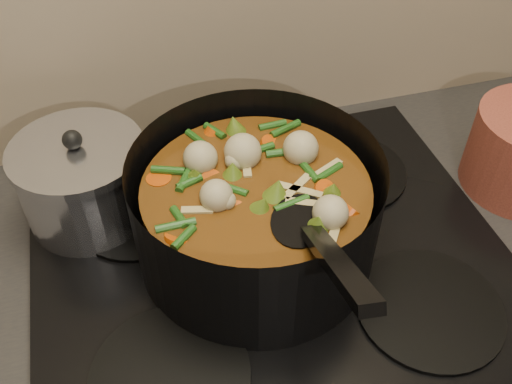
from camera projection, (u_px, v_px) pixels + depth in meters
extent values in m
cube|color=black|center=(272.00, 279.00, 0.79)|extent=(2.64, 0.64, 0.05)
cube|color=black|center=(273.00, 263.00, 0.76)|extent=(0.62, 0.54, 0.02)
cylinder|color=black|center=(170.00, 375.00, 0.63)|extent=(0.18, 0.18, 0.01)
cylinder|color=black|center=(430.00, 308.00, 0.70)|extent=(0.18, 0.18, 0.01)
cylinder|color=black|center=(139.00, 213.00, 0.81)|extent=(0.18, 0.18, 0.01)
cylinder|color=black|center=(347.00, 171.00, 0.87)|extent=(0.18, 0.18, 0.01)
cylinder|color=black|center=(256.00, 210.00, 0.71)|extent=(0.39, 0.39, 0.15)
cylinder|color=black|center=(256.00, 247.00, 0.76)|extent=(0.30, 0.30, 0.01)
cylinder|color=#643111|center=(256.00, 217.00, 0.72)|extent=(0.28, 0.28, 0.11)
cylinder|color=#E75F0A|center=(288.00, 182.00, 0.70)|extent=(0.03, 0.03, 0.03)
cylinder|color=#E75F0A|center=(268.00, 150.00, 0.74)|extent=(0.04, 0.04, 0.03)
cylinder|color=#E75F0A|center=(195.00, 151.00, 0.74)|extent=(0.04, 0.04, 0.03)
cylinder|color=#E75F0A|center=(210.00, 200.00, 0.67)|extent=(0.03, 0.04, 0.03)
cylinder|color=#E75F0A|center=(243.00, 244.00, 0.62)|extent=(0.04, 0.04, 0.03)
cylinder|color=#E75F0A|center=(284.00, 203.00, 0.67)|extent=(0.04, 0.04, 0.03)
cylinder|color=#E75F0A|center=(310.00, 172.00, 0.71)|extent=(0.04, 0.04, 0.03)
cylinder|color=#E75F0A|center=(264.00, 134.00, 0.76)|extent=(0.04, 0.03, 0.03)
cylinder|color=#E75F0A|center=(218.00, 171.00, 0.71)|extent=(0.04, 0.04, 0.03)
sphere|color=tan|center=(307.00, 170.00, 0.69)|extent=(0.04, 0.04, 0.04)
sphere|color=tan|center=(239.00, 147.00, 0.72)|extent=(0.04, 0.04, 0.04)
sphere|color=tan|center=(205.00, 195.00, 0.66)|extent=(0.04, 0.04, 0.04)
sphere|color=tan|center=(281.00, 216.00, 0.64)|extent=(0.04, 0.04, 0.04)
sphere|color=tan|center=(302.00, 163.00, 0.70)|extent=(0.04, 0.04, 0.04)
cone|color=#56711C|center=(209.00, 227.00, 0.63)|extent=(0.04, 0.04, 0.04)
cone|color=#56711C|center=(303.00, 227.00, 0.63)|extent=(0.04, 0.04, 0.04)
cone|color=#56711C|center=(323.00, 167.00, 0.70)|extent=(0.04, 0.04, 0.04)
cone|color=#56711C|center=(254.00, 137.00, 0.74)|extent=(0.04, 0.04, 0.04)
cone|color=#56711C|center=(187.00, 170.00, 0.70)|extent=(0.04, 0.04, 0.04)
cone|color=#56711C|center=(213.00, 229.00, 0.63)|extent=(0.04, 0.04, 0.04)
cone|color=#56711C|center=(307.00, 225.00, 0.63)|extent=(0.04, 0.04, 0.04)
cylinder|color=#215B1A|center=(275.00, 163.00, 0.71)|extent=(0.01, 0.04, 0.01)
cylinder|color=#215B1A|center=(238.00, 132.00, 0.76)|extent=(0.04, 0.03, 0.01)
cylinder|color=#215B1A|center=(199.00, 159.00, 0.72)|extent=(0.04, 0.02, 0.01)
cylinder|color=#215B1A|center=(201.00, 192.00, 0.67)|extent=(0.03, 0.04, 0.01)
cylinder|color=#215B1A|center=(232.00, 208.00, 0.66)|extent=(0.03, 0.04, 0.01)
cylinder|color=#215B1A|center=(270.00, 252.00, 0.61)|extent=(0.04, 0.02, 0.01)
cylinder|color=#215B1A|center=(316.00, 217.00, 0.64)|extent=(0.04, 0.03, 0.01)
cylinder|color=#215B1A|center=(311.00, 181.00, 0.69)|extent=(0.01, 0.04, 0.01)
cylinder|color=#215B1A|center=(281.00, 165.00, 0.71)|extent=(0.04, 0.03, 0.01)
cylinder|color=#215B1A|center=(252.00, 130.00, 0.76)|extent=(0.04, 0.02, 0.01)
cylinder|color=#215B1A|center=(207.00, 153.00, 0.73)|extent=(0.03, 0.04, 0.01)
cylinder|color=#215B1A|center=(201.00, 185.00, 0.68)|extent=(0.03, 0.04, 0.01)
cylinder|color=#215B1A|center=(227.00, 204.00, 0.66)|extent=(0.04, 0.02, 0.01)
cylinder|color=#215B1A|center=(252.00, 253.00, 0.61)|extent=(0.04, 0.03, 0.01)
cylinder|color=#215B1A|center=(307.00, 224.00, 0.64)|extent=(0.01, 0.04, 0.01)
cylinder|color=#215B1A|center=(312.00, 188.00, 0.68)|extent=(0.04, 0.03, 0.01)
cube|color=tan|center=(197.00, 171.00, 0.70)|extent=(0.04, 0.01, 0.00)
cube|color=tan|center=(216.00, 223.00, 0.64)|extent=(0.02, 0.05, 0.00)
cube|color=tan|center=(296.00, 223.00, 0.64)|extent=(0.04, 0.03, 0.00)
cube|color=tan|center=(315.00, 171.00, 0.70)|extent=(0.04, 0.04, 0.00)
cube|color=tan|center=(254.00, 145.00, 0.74)|extent=(0.03, 0.04, 0.00)
cube|color=tan|center=(196.00, 174.00, 0.70)|extent=(0.05, 0.02, 0.00)
cube|color=tan|center=(219.00, 224.00, 0.64)|extent=(0.01, 0.05, 0.00)
ellipsoid|color=black|center=(300.00, 222.00, 0.64)|extent=(0.10, 0.11, 0.01)
cube|color=black|center=(336.00, 263.00, 0.53)|extent=(0.04, 0.18, 0.11)
cylinder|color=silver|center=(85.00, 185.00, 0.78)|extent=(0.17, 0.17, 0.11)
cylinder|color=silver|center=(75.00, 151.00, 0.74)|extent=(0.18, 0.18, 0.01)
sphere|color=black|center=(72.00, 140.00, 0.72)|extent=(0.03, 0.03, 0.03)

